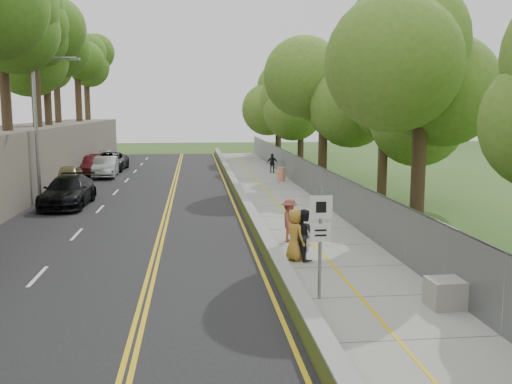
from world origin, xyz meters
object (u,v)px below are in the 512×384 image
object	(u,v)px
signpost	(320,230)
person_far	(272,163)
painter_0	(295,235)
construction_barrel	(281,174)
streetlight	(40,119)
concrete_block	(449,293)

from	to	relation	value
signpost	person_far	distance (m)	30.83
signpost	painter_0	distance (m)	4.14
signpost	construction_barrel	world-z (taller)	signpost
signpost	painter_0	xyz separation A→B (m)	(0.03, 4.02, -1.02)
streetlight	construction_barrel	size ratio (longest dim) A/B	8.09
streetlight	concrete_block	distance (m)	23.66
signpost	person_far	world-z (taller)	signpost
concrete_block	person_far	world-z (taller)	person_far
construction_barrel	concrete_block	size ratio (longest dim) A/B	0.89
construction_barrel	person_far	world-z (taller)	person_far
construction_barrel	painter_0	xyz separation A→B (m)	(-2.77, -21.25, 0.40)
streetlight	person_far	distance (m)	20.23
painter_0	construction_barrel	bearing A→B (deg)	-29.10
signpost	concrete_block	bearing A→B (deg)	-16.85
construction_barrel	streetlight	bearing A→B (deg)	-150.03
signpost	construction_barrel	bearing A→B (deg)	83.67
concrete_block	person_far	xyz separation A→B (m)	(-0.33, 31.65, 0.40)
signpost	painter_0	size ratio (longest dim) A/B	1.74
streetlight	person_far	bearing A→B (deg)	43.42
person_far	signpost	bearing A→B (deg)	96.11
person_far	construction_barrel	bearing A→B (deg)	100.33
concrete_block	painter_0	bearing A→B (deg)	122.76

